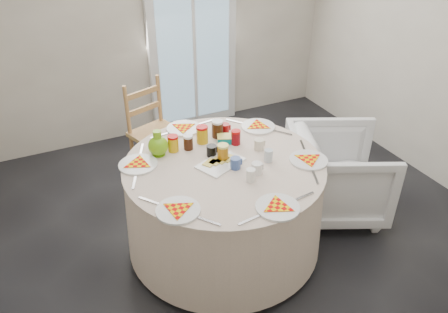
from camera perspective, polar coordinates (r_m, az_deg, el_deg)
name	(u,v)px	position (r m, az deg, el deg)	size (l,w,h in m)	color
floor	(242,231)	(3.62, 2.35, -9.70)	(4.00, 4.00, 0.00)	black
wall_back	(153,14)	(4.70, -9.27, 17.95)	(4.00, 0.02, 2.60)	#BCB5A3
glass_door	(192,34)	(4.84, -4.15, 15.61)	(1.00, 0.08, 2.10)	silver
table	(224,205)	(3.28, 0.00, -6.32)	(1.46, 1.46, 0.74)	beige
wooden_chair	(157,132)	(4.07, -8.75, 3.18)	(0.42, 0.40, 0.94)	tan
armchair	(337,171)	(3.73, 14.59, -1.87)	(0.77, 0.72, 0.79)	silver
place_settings	(224,160)	(3.05, 0.00, -0.48)	(1.47, 1.47, 0.03)	silver
jar_cluster	(204,139)	(3.21, -2.69, 2.32)	(0.52, 0.26, 0.15)	#995E10
butter_tub	(226,137)	(3.30, 0.27, 2.54)	(0.13, 0.10, 0.05)	#047F85
green_pitcher	(158,139)	(3.13, -8.67, 2.21)	(0.15, 0.15, 0.19)	#69AD11
cheese_platter	(221,161)	(3.04, -0.46, -0.54)	(0.32, 0.21, 0.04)	white
mugs_glasses	(242,150)	(3.09, 2.32, 0.85)	(0.54, 0.54, 0.10)	#989595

